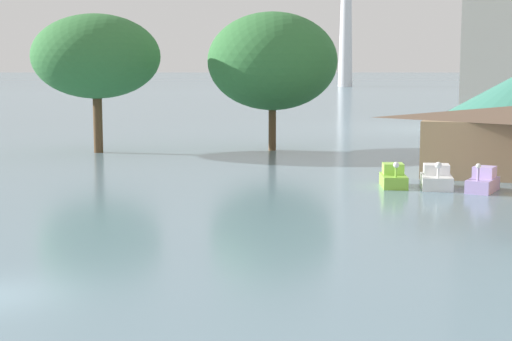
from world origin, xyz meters
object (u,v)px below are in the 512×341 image
pedal_boat_lime (393,178)px  pedal_boat_lavender (483,182)px  shoreline_tree_mid (272,61)px  pedal_boat_white (436,179)px  shoreline_tree_tall_left (96,57)px

pedal_boat_lime → pedal_boat_lavender: size_ratio=1.00×
pedal_boat_lime → shoreline_tree_mid: bearing=-158.9°
pedal_boat_white → pedal_boat_lavender: (2.58, -0.45, 0.00)m
pedal_boat_lime → shoreline_tree_mid: size_ratio=0.25×
pedal_boat_lime → pedal_boat_white: bearing=81.0°
shoreline_tree_tall_left → shoreline_tree_mid: 14.29m
pedal_boat_white → shoreline_tree_tall_left: (-27.78, 11.21, 7.19)m
shoreline_tree_tall_left → shoreline_tree_mid: bearing=24.1°
pedal_boat_lavender → pedal_boat_lime: bearing=-79.9°
shoreline_tree_mid → shoreline_tree_tall_left: bearing=-155.9°
shoreline_tree_tall_left → pedal_boat_lime: bearing=-24.3°
shoreline_tree_tall_left → pedal_boat_lavender: bearing=-21.0°
pedal_boat_lime → pedal_boat_white: (2.43, 0.23, 0.01)m
pedal_boat_lime → pedal_boat_lavender: pedal_boat_lavender is taller
pedal_boat_lime → pedal_boat_white: size_ratio=0.97×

